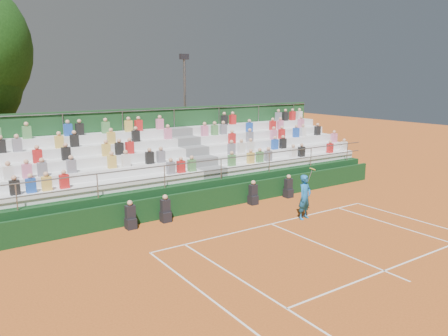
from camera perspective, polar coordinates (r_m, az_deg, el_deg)
ground at (r=18.43m, az=6.17°, el=-7.30°), size 90.00×90.00×0.00m
courtside_wall at (r=20.72m, az=0.47°, el=-3.66°), size 20.00×0.15×1.00m
line_officials at (r=19.84m, az=-1.12°, el=-4.42°), size 8.92×0.40×1.19m
grandstand at (r=23.24m, az=-4.08°, el=-0.55°), size 20.00×5.20×4.40m
tennis_player at (r=19.07m, az=10.51°, el=-3.74°), size 0.92×0.60×2.22m
floodlight_mast at (r=29.37m, az=-5.12°, el=8.56°), size 0.60×0.25×7.55m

